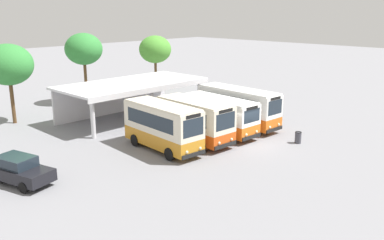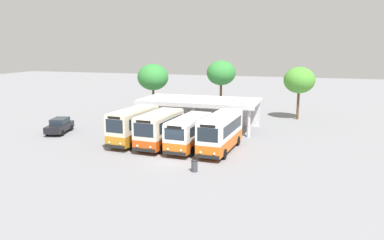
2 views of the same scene
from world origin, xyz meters
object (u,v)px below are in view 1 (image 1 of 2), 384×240
Objects in this scene: city_bus_middle_cream at (219,114)px; litter_bin_apron at (298,137)px; city_bus_second_in_row at (195,119)px; waiting_chair_end_by_column at (128,115)px; waiting_chair_middle_seat at (140,112)px; city_bus_nearest_orange at (163,125)px; city_bus_fourth_amber at (238,106)px; waiting_chair_second_from_end at (134,114)px; waiting_chair_fifth_seat at (151,110)px; parked_car_flank at (18,170)px; waiting_chair_fourth_seat at (145,111)px.

city_bus_middle_cream is 7.87× the size of litter_bin_apron.
city_bus_middle_cream is at bearing 1.26° from city_bus_second_in_row.
waiting_chair_middle_seat is (1.42, 0.02, 0.00)m from waiting_chair_end_by_column.
city_bus_nearest_orange is at bearing -111.05° from waiting_chair_end_by_column.
city_bus_middle_cream is at bearing -3.11° from city_bus_nearest_orange.
city_bus_fourth_amber is 9.23× the size of waiting_chair_second_from_end.
waiting_chair_fifth_seat is (6.04, 8.34, -1.34)m from city_bus_nearest_orange.
waiting_chair_middle_seat is at bearing 24.83° from parked_car_flank.
waiting_chair_end_by_column and waiting_chair_second_from_end have the same top height.
litter_bin_apron is (4.23, -14.52, -0.07)m from waiting_chair_second_from_end.
city_bus_fourth_amber is 9.23× the size of waiting_chair_fifth_seat.
waiting_chair_second_from_end is at bearing 64.72° from city_bus_nearest_orange.
parked_car_flank is 5.29× the size of waiting_chair_middle_seat.
city_bus_nearest_orange reaches higher than city_bus_middle_cream.
parked_car_flank is (-9.78, 1.67, -1.03)m from city_bus_nearest_orange.
parked_car_flank is at bearing -156.15° from waiting_chair_fourth_seat.
litter_bin_apron is at bearing -48.26° from city_bus_second_in_row.
waiting_chair_middle_seat is (-4.10, 8.35, -1.30)m from city_bus_fourth_amber.
city_bus_middle_cream is at bearing 111.43° from litter_bin_apron.
litter_bin_apron reaches higher than waiting_chair_middle_seat.
city_bus_fourth_amber is at bearing -0.10° from city_bus_nearest_orange.
waiting_chair_second_from_end and waiting_chair_fifth_seat have the same top height.
waiting_chair_fourth_seat is 14.87m from litter_bin_apron.
city_bus_fourth_amber is (2.90, 0.30, 0.15)m from city_bus_middle_cream.
waiting_chair_middle_seat is 0.71m from waiting_chair_fourth_seat.
parked_car_flank reaches higher than waiting_chair_middle_seat.
city_bus_nearest_orange reaches higher than city_bus_fourth_amber.
city_bus_fourth_amber reaches higher than waiting_chair_fourth_seat.
waiting_chair_middle_seat is 1.42m from waiting_chair_fifth_seat.
city_bus_middle_cream reaches higher than litter_bin_apron.
waiting_chair_second_from_end is 15.13m from litter_bin_apron.
waiting_chair_second_from_end is (3.91, 8.28, -1.34)m from city_bus_nearest_orange.
litter_bin_apron is (2.33, -5.93, -1.21)m from city_bus_middle_cream.
city_bus_middle_cream reaches higher than waiting_chair_end_by_column.
parked_car_flank is 17.16m from waiting_chair_fifth_seat.
city_bus_second_in_row is 0.93× the size of city_bus_middle_cream.
waiting_chair_fifth_seat is (2.83, 0.02, 0.00)m from waiting_chair_end_by_column.
city_bus_second_in_row is 5.82m from city_bus_fourth_amber.
waiting_chair_second_from_end is (0.71, -0.04, 0.00)m from waiting_chair_end_by_column.
waiting_chair_second_from_end is (1.01, 8.66, -1.28)m from city_bus_second_in_row.
litter_bin_apron is (2.81, -14.60, -0.07)m from waiting_chair_fourth_seat.
city_bus_middle_cream is at bearing -82.17° from waiting_chair_middle_seat.
city_bus_nearest_orange reaches higher than litter_bin_apron.
city_bus_nearest_orange reaches higher than waiting_chair_fifth_seat.
city_bus_nearest_orange is at bearing -115.28° from waiting_chair_second_from_end.
parked_car_flank is at bearing -155.17° from waiting_chair_middle_seat.
waiting_chair_end_by_column is 0.71m from waiting_chair_second_from_end.
waiting_chair_fourth_seat is (2.13, 0.04, 0.00)m from waiting_chair_end_by_column.
waiting_chair_fourth_seat is at bearing 0.95° from waiting_chair_end_by_column.
waiting_chair_end_by_column is 1.00× the size of waiting_chair_middle_seat.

